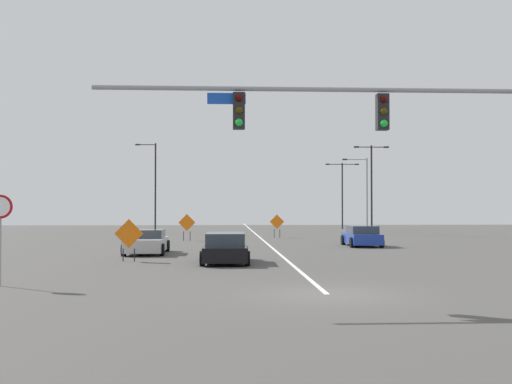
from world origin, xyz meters
The scene contains 14 objects.
ground centered at (0.00, 0.00, 0.00)m, with size 135.44×135.44×0.00m, color #4C4947.
road_centre_stripe centered at (0.00, 37.62, 0.00)m, with size 0.16×75.24×0.01m.
traffic_signal_assembly centered at (3.61, -0.02, 4.95)m, with size 16.76×0.44×6.25m.
stop_sign centered at (-10.06, 2.41, 2.04)m, with size 0.76×0.07×2.90m.
street_lamp_near_left centered at (10.44, 52.39, 4.48)m, with size 3.79×0.24×7.45m.
street_lamp_mid_right centered at (-9.83, 44.49, 4.83)m, with size 2.06×0.24×8.79m.
street_lamp_far_right centered at (10.84, 42.88, 4.11)m, with size 2.49×0.24×7.28m.
street_lamp_mid_left centered at (10.37, 38.06, 4.74)m, with size 3.18×0.24×8.04m.
construction_sign_median_near centered at (-5.67, 28.76, 1.24)m, with size 1.26×0.19×1.97m.
construction_sign_left_shoulder centered at (1.35, 32.73, 1.19)m, with size 1.17×0.23×1.88m.
construction_sign_left_lane centered at (-7.33, 11.31, 1.20)m, with size 1.34×0.16×1.95m.
car_blue_mid centered at (5.82, 21.67, 0.63)m, with size 2.06×4.10×1.31m.
car_black_approaching centered at (-2.89, 10.34, 0.64)m, with size 2.17×4.43×1.33m.
car_silver_distant centered at (-7.07, 16.01, 0.61)m, with size 2.16×4.56×1.28m.
Camera 1 is at (-2.98, -17.96, 2.52)m, focal length 44.16 mm.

